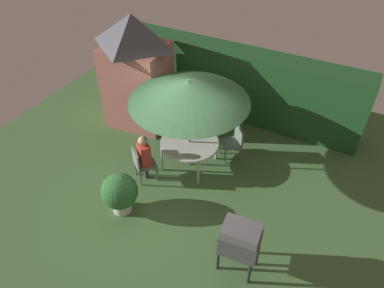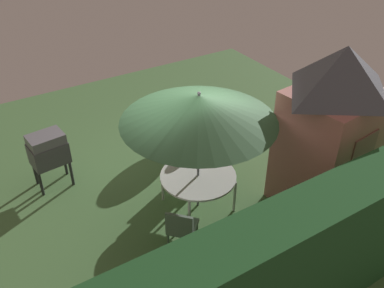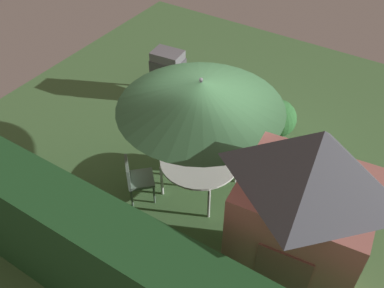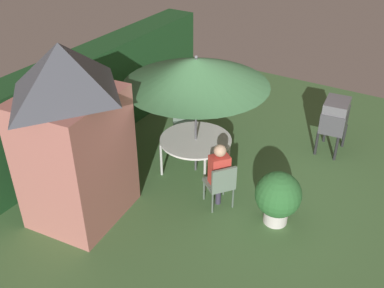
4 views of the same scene
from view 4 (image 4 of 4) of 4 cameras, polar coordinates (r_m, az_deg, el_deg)
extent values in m
plane|color=#47703D|center=(8.77, 5.29, -5.02)|extent=(11.00, 11.00, 0.00)
cube|color=#1E4C23|center=(10.01, -12.68, 6.07)|extent=(7.28, 0.77, 2.04)
cube|color=#B26B60|center=(7.63, -14.64, -1.74)|extent=(1.72, 1.52, 2.31)
pyramid|color=#4C515B|center=(6.92, -16.40, 9.16)|extent=(1.82, 1.61, 0.83)
cube|color=brown|center=(8.18, -18.19, -2.04)|extent=(0.67, 0.10, 1.80)
cylinder|color=white|center=(8.71, 0.48, 0.54)|extent=(1.42, 1.42, 0.04)
cylinder|color=beige|center=(8.35, 1.65, -4.06)|extent=(0.05, 0.05, 0.70)
cylinder|color=beige|center=(9.08, 4.77, -0.90)|extent=(0.05, 0.05, 0.70)
cylinder|color=beige|center=(8.79, -3.97, -2.08)|extent=(0.05, 0.05, 0.70)
cylinder|color=beige|center=(9.48, -0.56, 0.78)|extent=(0.05, 0.05, 0.70)
cylinder|color=#4C4C51|center=(8.47, 0.50, 3.31)|extent=(0.04, 0.04, 2.39)
cone|color=#2D5633|center=(8.06, 0.53, 9.28)|extent=(2.70, 2.70, 0.49)
sphere|color=#4C4C51|center=(7.96, 0.54, 11.10)|extent=(0.06, 0.06, 0.06)
cube|color=#47474C|center=(9.80, 17.83, 3.07)|extent=(0.75, 0.57, 0.45)
cube|color=slate|center=(9.65, 18.14, 4.76)|extent=(0.71, 0.54, 0.20)
cylinder|color=#262628|center=(9.74, 18.03, -0.57)|extent=(0.06, 0.06, 0.55)
cylinder|color=#262628|center=(10.27, 18.96, 1.01)|extent=(0.06, 0.06, 0.55)
cylinder|color=#262628|center=(9.81, 15.70, 0.10)|extent=(0.06, 0.06, 0.55)
cylinder|color=#262628|center=(10.34, 16.75, 1.65)|extent=(0.06, 0.06, 0.55)
cube|color=slate|center=(7.99, 3.45, -5.08)|extent=(0.65, 0.65, 0.06)
cube|color=slate|center=(7.70, 4.14, -4.62)|extent=(0.39, 0.32, 0.45)
cylinder|color=#516155|center=(7.92, 2.65, -7.51)|extent=(0.04, 0.04, 0.45)
cylinder|color=#516155|center=(8.06, 5.29, -6.84)|extent=(0.04, 0.04, 0.45)
cylinder|color=#516155|center=(8.21, 1.55, -5.86)|extent=(0.04, 0.04, 0.45)
cylinder|color=#516155|center=(8.34, 4.11, -5.25)|extent=(0.04, 0.04, 0.45)
cube|color=slate|center=(9.75, -0.91, 2.39)|extent=(0.65, 0.65, 0.06)
cube|color=slate|center=(9.82, -1.16, 4.12)|extent=(0.35, 0.37, 0.45)
cylinder|color=#516155|center=(10.07, -0.01, 1.94)|extent=(0.04, 0.04, 0.45)
cylinder|color=#516155|center=(10.00, -2.25, 1.70)|extent=(0.04, 0.04, 0.45)
cylinder|color=#516155|center=(9.73, 0.49, 0.80)|extent=(0.04, 0.04, 0.45)
cylinder|color=#516155|center=(9.66, -1.82, 0.54)|extent=(0.04, 0.04, 0.45)
cylinder|color=silver|center=(7.93, 10.68, -9.03)|extent=(0.42, 0.42, 0.25)
sphere|color=#2D6B33|center=(7.64, 11.03, -6.40)|extent=(0.79, 0.79, 0.79)
cube|color=#CC3D33|center=(7.81, 3.53, -3.29)|extent=(0.42, 0.40, 0.55)
sphere|color=tan|center=(7.59, 3.62, -0.85)|extent=(0.22, 0.22, 0.22)
cylinder|color=#383347|center=(8.12, 3.41, -6.27)|extent=(0.10, 0.10, 0.48)
camera|label=1|loc=(9.86, 50.86, 27.97)|focal=33.76mm
camera|label=2|loc=(13.24, -13.45, 32.45)|focal=39.41mm
camera|label=3|loc=(9.22, -42.04, 29.99)|focal=39.95mm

